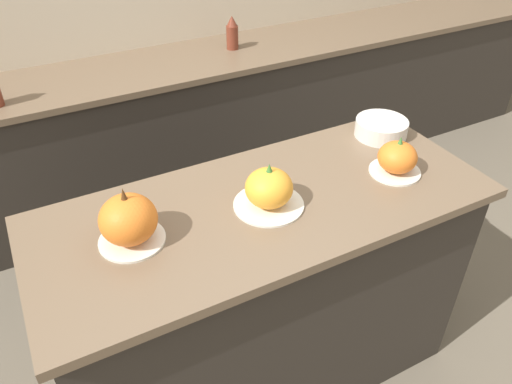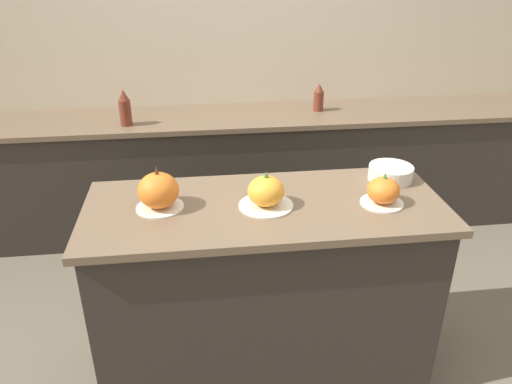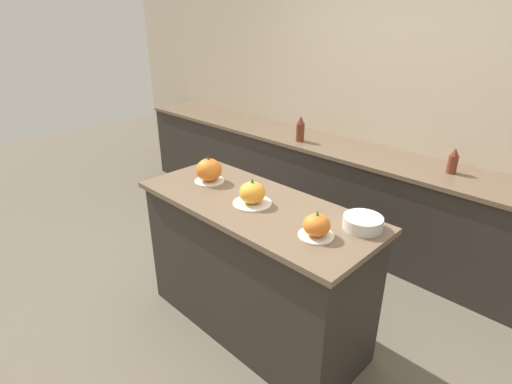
{
  "view_description": "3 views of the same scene",
  "coord_description": "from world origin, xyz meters",
  "px_view_note": "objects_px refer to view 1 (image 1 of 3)",
  "views": [
    {
      "loc": [
        -0.65,
        -1.16,
        1.97
      ],
      "look_at": [
        -0.04,
        -0.01,
        1.02
      ],
      "focal_mm": 35.0,
      "sensor_mm": 36.0,
      "label": 1
    },
    {
      "loc": [
        -0.28,
        -1.9,
        1.96
      ],
      "look_at": [
        -0.05,
        -0.05,
        1.04
      ],
      "focal_mm": 35.0,
      "sensor_mm": 36.0,
      "label": 2
    },
    {
      "loc": [
        1.53,
        -1.55,
        2.0
      ],
      "look_at": [
        0.02,
        -0.0,
        1.03
      ],
      "focal_mm": 28.0,
      "sensor_mm": 36.0,
      "label": 3
    }
  ],
  "objects_px": {
    "pumpkin_cake_center": "(270,190)",
    "bottle_short": "(232,33)",
    "pumpkin_cake_left": "(129,221)",
    "pumpkin_cake_right": "(397,159)",
    "mixing_bowl": "(381,128)"
  },
  "relations": [
    {
      "from": "pumpkin_cake_center",
      "to": "bottle_short",
      "type": "relative_size",
      "value": 1.2
    },
    {
      "from": "pumpkin_cake_left",
      "to": "pumpkin_cake_center",
      "type": "bearing_deg",
      "value": -5.07
    },
    {
      "from": "pumpkin_cake_left",
      "to": "pumpkin_cake_right",
      "type": "bearing_deg",
      "value": -4.84
    },
    {
      "from": "pumpkin_cake_left",
      "to": "pumpkin_cake_right",
      "type": "xyz_separation_m",
      "value": [
        0.96,
        -0.08,
        -0.02
      ]
    },
    {
      "from": "pumpkin_cake_left",
      "to": "bottle_short",
      "type": "relative_size",
      "value": 1.03
    },
    {
      "from": "pumpkin_cake_left",
      "to": "bottle_short",
      "type": "xyz_separation_m",
      "value": [
        1.06,
        1.5,
        -0.05
      ]
    },
    {
      "from": "bottle_short",
      "to": "pumpkin_cake_center",
      "type": "bearing_deg",
      "value": -111.3
    },
    {
      "from": "pumpkin_cake_center",
      "to": "pumpkin_cake_right",
      "type": "height_order",
      "value": "pumpkin_cake_center"
    },
    {
      "from": "pumpkin_cake_right",
      "to": "bottle_short",
      "type": "bearing_deg",
      "value": 86.38
    },
    {
      "from": "pumpkin_cake_right",
      "to": "pumpkin_cake_left",
      "type": "bearing_deg",
      "value": 175.16
    },
    {
      "from": "pumpkin_cake_center",
      "to": "pumpkin_cake_right",
      "type": "relative_size",
      "value": 1.26
    },
    {
      "from": "bottle_short",
      "to": "pumpkin_cake_right",
      "type": "bearing_deg",
      "value": -93.62
    },
    {
      "from": "pumpkin_cake_right",
      "to": "bottle_short",
      "type": "relative_size",
      "value": 0.95
    },
    {
      "from": "pumpkin_cake_left",
      "to": "mixing_bowl",
      "type": "xyz_separation_m",
      "value": [
        1.09,
        0.16,
        -0.04
      ]
    },
    {
      "from": "pumpkin_cake_left",
      "to": "pumpkin_cake_center",
      "type": "height_order",
      "value": "pumpkin_cake_left"
    }
  ]
}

